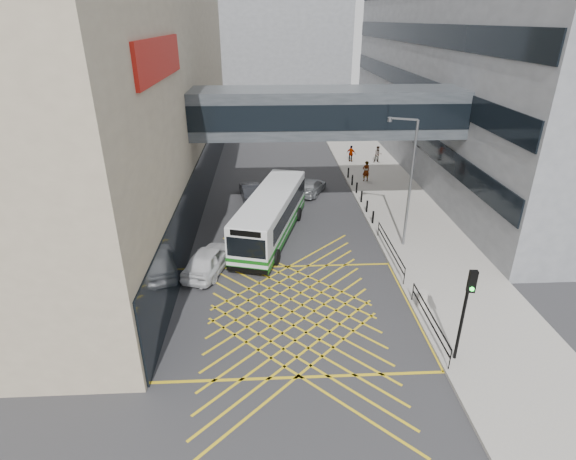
{
  "coord_description": "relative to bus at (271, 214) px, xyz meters",
  "views": [
    {
      "loc": [
        -1.14,
        -18.34,
        13.16
      ],
      "look_at": [
        0.0,
        4.0,
        2.6
      ],
      "focal_mm": 28.0,
      "sensor_mm": 36.0,
      "label": 1
    }
  ],
  "objects": [
    {
      "name": "car_dark",
      "position": [
        -1.53,
        6.81,
        -0.91
      ],
      "size": [
        2.42,
        4.68,
        1.4
      ],
      "primitive_type": "imported",
      "rotation": [
        0.0,
        0.0,
        3.3
      ],
      "color": "black",
      "rests_on": "ground"
    },
    {
      "name": "ground",
      "position": [
        0.86,
        -8.56,
        -1.61
      ],
      "size": [
        120.0,
        120.0,
        0.0
      ],
      "primitive_type": "plane",
      "color": "#333335"
    },
    {
      "name": "traffic_light",
      "position": [
        7.5,
        -12.53,
        1.41
      ],
      "size": [
        0.33,
        0.52,
        4.39
      ],
      "rotation": [
        0.0,
        0.0,
        -0.11
      ],
      "color": "black",
      "rests_on": "pavement"
    },
    {
      "name": "building_far",
      "position": [
        -1.14,
        51.44,
        7.39
      ],
      "size": [
        28.0,
        16.0,
        18.0
      ],
      "primitive_type": "cube",
      "color": "gray",
      "rests_on": "ground"
    },
    {
      "name": "street_lamp",
      "position": [
        8.17,
        -1.78,
        3.05
      ],
      "size": [
        1.74,
        0.86,
        7.89
      ],
      "rotation": [
        0.0,
        0.0,
        -0.38
      ],
      "color": "slate",
      "rests_on": "pavement"
    },
    {
      "name": "pedestrian_c",
      "position": [
        8.22,
        16.37,
        -0.63
      ],
      "size": [
        1.06,
        0.89,
        1.62
      ],
      "primitive_type": "imported",
      "rotation": [
        0.0,
        0.0,
        2.6
      ],
      "color": "gray",
      "rests_on": "pavement"
    },
    {
      "name": "pedestrian_b",
      "position": [
        10.83,
        15.93,
        -0.63
      ],
      "size": [
        0.81,
        0.49,
        1.63
      ],
      "primitive_type": "imported",
      "rotation": [
        0.0,
        0.0,
        0.04
      ],
      "color": "gray",
      "rests_on": "pavement"
    },
    {
      "name": "kerb_railings",
      "position": [
        7.01,
        -6.78,
        -0.73
      ],
      "size": [
        0.05,
        12.54,
        1.0
      ],
      "color": "black",
      "rests_on": "pavement"
    },
    {
      "name": "pedestrian_a",
      "position": [
        8.47,
        10.43,
        -0.55
      ],
      "size": [
        0.82,
        0.67,
        1.8
      ],
      "primitive_type": "imported",
      "rotation": [
        0.0,
        0.0,
        3.39
      ],
      "color": "gray",
      "rests_on": "pavement"
    },
    {
      "name": "building_whsmith",
      "position": [
        -17.12,
        7.44,
        6.39
      ],
      "size": [
        24.17,
        42.0,
        16.0
      ],
      "color": "tan",
      "rests_on": "ground"
    },
    {
      "name": "car_white",
      "position": [
        -3.64,
        -4.36,
        -0.83
      ],
      "size": [
        3.32,
        5.23,
        1.55
      ],
      "primitive_type": "imported",
      "rotation": [
        0.0,
        0.0,
        2.84
      ],
      "color": "silver",
      "rests_on": "ground"
    },
    {
      "name": "bus",
      "position": [
        0.0,
        0.0,
        0.0
      ],
      "size": [
        5.24,
        10.94,
        3.0
      ],
      "rotation": [
        0.0,
        0.0,
        -0.27
      ],
      "color": "silver",
      "rests_on": "ground"
    },
    {
      "name": "box_junction",
      "position": [
        0.86,
        -8.56,
        -1.6
      ],
      "size": [
        12.0,
        9.0,
        0.01
      ],
      "color": "gold",
      "rests_on": "ground"
    },
    {
      "name": "pavement",
      "position": [
        9.86,
        6.44,
        -1.53
      ],
      "size": [
        6.0,
        54.0,
        0.16
      ],
      "primitive_type": "cube",
      "color": "#A39E95",
      "rests_on": "ground"
    },
    {
      "name": "skybridge",
      "position": [
        3.86,
        3.44,
        5.89
      ],
      "size": [
        20.0,
        4.1,
        3.0
      ],
      "color": "#373C41",
      "rests_on": "ground"
    },
    {
      "name": "car_silver",
      "position": [
        3.42,
        7.99,
        -0.97
      ],
      "size": [
        3.18,
        4.44,
        1.27
      ],
      "primitive_type": "imported",
      "rotation": [
        0.0,
        0.0,
        2.74
      ],
      "color": "#94989C",
      "rests_on": "ground"
    },
    {
      "name": "bollards",
      "position": [
        7.11,
        6.44,
        -1.0
      ],
      "size": [
        0.14,
        10.14,
        0.9
      ],
      "color": "black",
      "rests_on": "pavement"
    },
    {
      "name": "litter_bin",
      "position": [
        7.34,
        -8.61,
        -1.03
      ],
      "size": [
        0.48,
        0.48,
        0.83
      ],
      "primitive_type": "cylinder",
      "color": "#ADA89E",
      "rests_on": "pavement"
    },
    {
      "name": "building_right",
      "position": [
        24.85,
        15.44,
        8.39
      ],
      "size": [
        24.09,
        44.0,
        20.0
      ],
      "color": "gray",
      "rests_on": "ground"
    }
  ]
}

